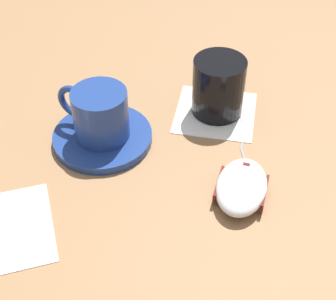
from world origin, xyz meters
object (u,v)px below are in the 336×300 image
Objects in this scene: saucer at (103,136)px; coffee_cup at (99,112)px; computer_mouse at (242,187)px; drinking_glass at (218,86)px.

saucer is 0.04m from coffee_cup.
computer_mouse is at bearing -117.48° from saucer.
coffee_cup is at bearing 62.12° from computer_mouse.
computer_mouse is (-0.10, -0.19, 0.01)m from saucer.
drinking_glass reaches higher than computer_mouse.
drinking_glass is at bearing 8.79° from computer_mouse.
computer_mouse reaches higher than saucer.
computer_mouse is (-0.10, -0.20, -0.03)m from coffee_cup.
saucer is 0.19m from drinking_glass.
coffee_cup is 0.18m from drinking_glass.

